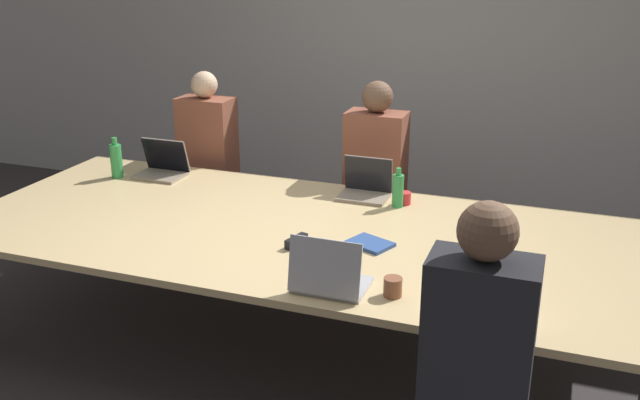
# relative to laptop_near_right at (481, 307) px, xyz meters

# --- Properties ---
(ground_plane) EXTENTS (24.00, 24.00, 0.00)m
(ground_plane) POSITION_rel_laptop_near_right_xyz_m (-1.09, 0.70, -0.85)
(ground_plane) COLOR #383333
(curtain_wall) EXTENTS (12.00, 0.06, 2.80)m
(curtain_wall) POSITION_rel_laptop_near_right_xyz_m (-1.09, 3.16, 0.55)
(curtain_wall) COLOR #BCB7B2
(curtain_wall) RESTS_ON ground_plane
(conference_table) EXTENTS (3.93, 1.64, 0.78)m
(conference_table) POSITION_rel_laptop_near_right_xyz_m (-1.09, 0.70, -0.12)
(conference_table) COLOR #D6B77F
(conference_table) RESTS_ON ground_plane
(laptop_near_right) EXTENTS (0.36, 0.24, 0.24)m
(laptop_near_right) POSITION_rel_laptop_near_right_xyz_m (0.00, 0.00, 0.00)
(laptop_near_right) COLOR silver
(laptop_near_right) RESTS_ON conference_table
(person_near_right) EXTENTS (0.40, 0.24, 1.45)m
(person_near_right) POSITION_rel_laptop_near_right_xyz_m (0.04, -0.36, -0.14)
(person_near_right) COLOR #2D2D38
(person_near_right) RESTS_ON ground_plane
(laptop_far_left) EXTENTS (0.33, 0.25, 0.25)m
(laptop_far_left) POSITION_rel_laptop_near_right_xyz_m (-2.34, 1.29, 0.00)
(laptop_far_left) COLOR gray
(laptop_far_left) RESTS_ON conference_table
(person_far_left) EXTENTS (0.40, 0.24, 1.42)m
(person_far_left) POSITION_rel_laptop_near_right_xyz_m (-2.26, 1.78, -0.16)
(person_far_left) COLOR #2D2D38
(person_far_left) RESTS_ON ground_plane
(bottle_far_left) EXTENTS (0.08, 0.08, 0.28)m
(bottle_far_left) POSITION_rel_laptop_near_right_xyz_m (-2.61, 1.14, 0.05)
(bottle_far_left) COLOR green
(bottle_far_left) RESTS_ON conference_table
(laptop_near_midright) EXTENTS (0.34, 0.27, 0.28)m
(laptop_near_midright) POSITION_rel_laptop_near_right_xyz_m (-0.69, 0.04, 0.01)
(laptop_near_midright) COLOR #B7B7BC
(laptop_near_midright) RESTS_ON conference_table
(cup_near_midright) EXTENTS (0.09, 0.09, 0.09)m
(cup_near_midright) POSITION_rel_laptop_near_right_xyz_m (-0.41, 0.10, -0.03)
(cup_near_midright) COLOR brown
(cup_near_midright) RESTS_ON conference_table
(laptop_far_center) EXTENTS (0.31, 0.24, 0.24)m
(laptop_far_center) POSITION_rel_laptop_near_right_xyz_m (-0.91, 1.36, 0.00)
(laptop_far_center) COLOR gray
(laptop_far_center) RESTS_ON conference_table
(person_far_center) EXTENTS (0.40, 0.24, 1.44)m
(person_far_center) POSITION_rel_laptop_near_right_xyz_m (-0.96, 1.76, -0.15)
(person_far_center) COLOR #2D2D38
(person_far_center) RESTS_ON ground_plane
(cup_far_center) EXTENTS (0.08, 0.08, 0.08)m
(cup_far_center) POSITION_rel_laptop_near_right_xyz_m (-0.65, 1.30, -0.03)
(cup_far_center) COLOR red
(cup_far_center) RESTS_ON conference_table
(bottle_far_center) EXTENTS (0.07, 0.07, 0.24)m
(bottle_far_center) POSITION_rel_laptop_near_right_xyz_m (-0.67, 1.24, 0.03)
(bottle_far_center) COLOR green
(bottle_far_center) RESTS_ON conference_table
(stapler) EXTENTS (0.08, 0.16, 0.05)m
(stapler) POSITION_rel_laptop_near_right_xyz_m (-1.03, 0.48, -0.05)
(stapler) COLOR black
(stapler) RESTS_ON conference_table
(notebook) EXTENTS (0.27, 0.24, 0.02)m
(notebook) POSITION_rel_laptop_near_right_xyz_m (-0.66, 0.62, -0.06)
(notebook) COLOR #2D4C8C
(notebook) RESTS_ON conference_table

